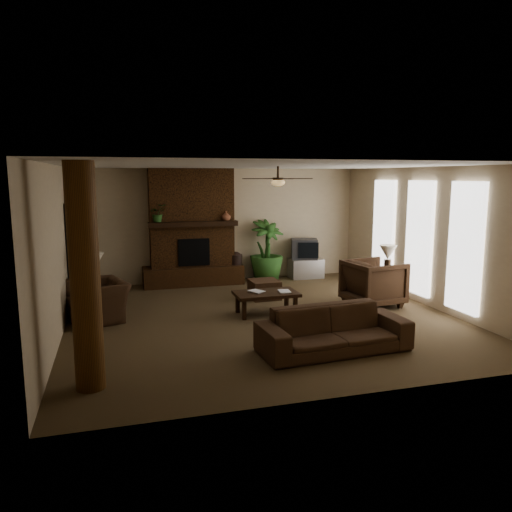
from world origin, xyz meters
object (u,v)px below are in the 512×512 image
object	(u,v)px
floor_vase	(235,265)
lamp_right	(388,255)
sofa	(334,323)
coffee_table	(266,295)
tv_stand	(306,268)
floor_plant	(266,264)
armchair_left	(96,294)
ottoman	(264,289)
side_table_left	(95,302)
log_column	(85,278)
side_table_right	(386,289)
armchair_right	(374,281)
lamp_left	(95,263)

from	to	relation	value
floor_vase	lamp_right	size ratio (longest dim) A/B	1.18
sofa	coffee_table	world-z (taller)	sofa
tv_stand	floor_plant	world-z (taller)	floor_plant
coffee_table	armchair_left	bearing A→B (deg)	171.02
ottoman	floor_plant	distance (m)	1.89
side_table_left	lamp_right	world-z (taller)	lamp_right
coffee_table	floor_vase	bearing A→B (deg)	87.80
log_column	side_table_right	distance (m)	6.51
armchair_right	side_table_right	xyz separation A→B (m)	(0.40, 0.19, -0.24)
side_table_left	ottoman	bearing A→B (deg)	7.17
lamp_left	coffee_table	bearing A→B (deg)	-14.53
armchair_right	side_table_left	size ratio (longest dim) A/B	1.88
armchair_right	floor_vase	xyz separation A→B (m)	(-2.18, 2.94, -0.09)
armchair_left	floor_plant	xyz separation A→B (m)	(4.02, 2.48, -0.06)
sofa	side_table_right	size ratio (longest dim) A/B	4.13
ottoman	lamp_right	xyz separation A→B (m)	(2.39, -0.97, 0.80)
log_column	lamp_right	world-z (taller)	log_column
tv_stand	armchair_right	bearing A→B (deg)	-83.68
coffee_table	floor_vase	world-z (taller)	floor_vase
tv_stand	floor_plant	xyz separation A→B (m)	(-1.08, -0.01, 0.18)
ottoman	side_table_left	distance (m)	3.50
ottoman	floor_vase	distance (m)	1.80
tv_stand	lamp_left	world-z (taller)	lamp_left
side_table_left	armchair_left	bearing A→B (deg)	-80.20
armchair_left	coffee_table	xyz separation A→B (m)	(3.10, -0.49, -0.11)
tv_stand	side_table_left	world-z (taller)	side_table_left
sofa	armchair_left	xyz separation A→B (m)	(-3.49, 2.69, 0.04)
log_column	side_table_right	xyz separation A→B (m)	(5.78, 2.77, -1.12)
tv_stand	side_table_right	xyz separation A→B (m)	(0.70, -2.78, 0.03)
lamp_left	lamp_right	size ratio (longest dim) A/B	1.00
floor_vase	side_table_left	world-z (taller)	floor_vase
armchair_right	ottoman	world-z (taller)	armchair_right
log_column	armchair_left	distance (m)	3.19
armchair_left	sofa	bearing A→B (deg)	34.18
armchair_left	ottoman	size ratio (longest dim) A/B	1.85
side_table_left	side_table_right	size ratio (longest dim) A/B	1.00
armchair_left	floor_plant	bearing A→B (deg)	103.43
sofa	ottoman	world-z (taller)	sofa
sofa	armchair_left	bearing A→B (deg)	138.51
floor_plant	side_table_right	xyz separation A→B (m)	(1.78, -2.77, -0.15)
lamp_left	side_table_right	size ratio (longest dim) A/B	1.18
ottoman	lamp_right	world-z (taller)	lamp_right
ottoman	floor_vase	bearing A→B (deg)	96.83
sofa	lamp_left	size ratio (longest dim) A/B	3.49
log_column	tv_stand	size ratio (longest dim) A/B	3.29
coffee_table	ottoman	distance (m)	1.24
coffee_table	side_table_left	distance (m)	3.23
armchair_right	tv_stand	size ratio (longest dim) A/B	1.22
armchair_right	lamp_right	distance (m)	0.68
armchair_left	side_table_right	distance (m)	5.81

